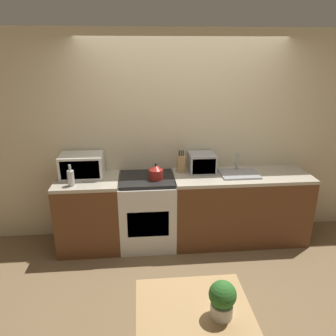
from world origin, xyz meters
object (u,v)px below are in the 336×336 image
Objects in this scene: microwave at (82,165)px; kettle at (156,172)px; stove_range at (147,211)px; dining_table at (195,328)px; bottle at (71,178)px; toaster_oven at (202,163)px.

kettle is at bearing -10.85° from microwave.
dining_table is at bearing -82.85° from stove_range.
bottle is (-0.97, -0.12, 0.01)m from kettle.
stove_range is 1.77× the size of microwave.
bottle is (-0.08, -0.29, -0.04)m from microwave.
microwave is 2.05× the size of bottle.
kettle is at bearing 7.07° from bottle.
bottle is at bearing -172.93° from kettle.
kettle is at bearing 94.15° from dining_table.
stove_range is 4.49× the size of kettle.
toaster_oven reaches higher than dining_table.
bottle is at bearing 120.81° from dining_table.
stove_range is 2.79× the size of toaster_oven.
dining_table is (1.03, -2.15, -0.42)m from microwave.
toaster_oven is (1.55, 0.31, 0.02)m from bottle.
stove_range reaches higher than dining_table.
kettle is at bearing -161.94° from toaster_oven.
kettle reaches higher than dining_table.
toaster_oven is at bearing 78.45° from dining_table.
microwave reaches higher than dining_table.
dining_table is at bearing -101.55° from toaster_oven.
microwave is 0.30m from bottle.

